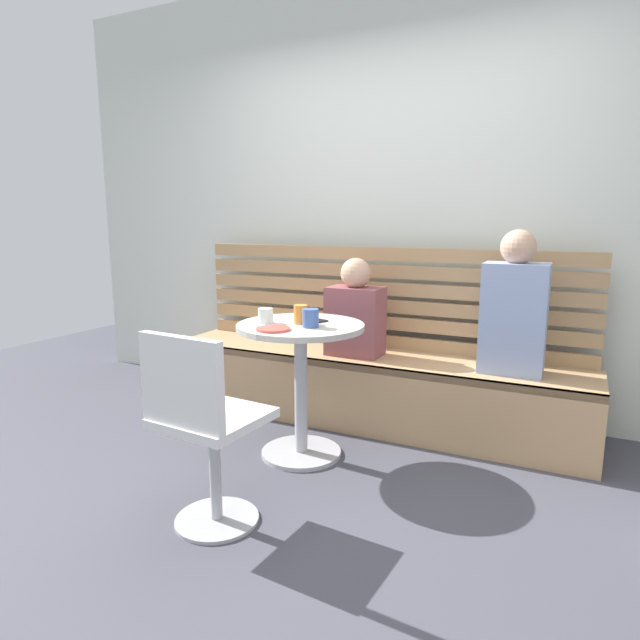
{
  "coord_description": "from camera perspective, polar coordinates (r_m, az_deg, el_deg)",
  "views": [
    {
      "loc": [
        1.17,
        -1.89,
        1.28
      ],
      "look_at": [
        -0.07,
        0.66,
        0.75
      ],
      "focal_mm": 30.04,
      "sensor_mm": 36.0,
      "label": 1
    }
  ],
  "objects": [
    {
      "name": "booth_backrest",
      "position": [
        3.56,
        6.51,
        2.42
      ],
      "size": [
        2.65,
        0.04,
        0.67
      ],
      "color": "#A68157",
      "rests_on": "booth_bench"
    },
    {
      "name": "plate_small",
      "position": [
        2.68,
        -5.01,
        -0.96
      ],
      "size": [
        0.17,
        0.17,
        0.01
      ],
      "primitive_type": "cylinder",
      "color": "#DB4C42",
      "rests_on": "cafe_table"
    },
    {
      "name": "person_adult",
      "position": [
        3.13,
        19.99,
        1.06
      ],
      "size": [
        0.34,
        0.22,
        0.79
      ],
      "color": "#8C9EC6",
      "rests_on": "booth_bench"
    },
    {
      "name": "cup_glass_short",
      "position": [
        2.86,
        -5.82,
        0.46
      ],
      "size": [
        0.08,
        0.08,
        0.08
      ],
      "primitive_type": "cylinder",
      "color": "silver",
      "rests_on": "cafe_table"
    },
    {
      "name": "back_wall",
      "position": [
        3.72,
        7.79,
        13.12
      ],
      "size": [
        5.2,
        0.1,
        2.9
      ],
      "primitive_type": "cube",
      "color": "silver",
      "rests_on": "ground"
    },
    {
      "name": "cafe_table",
      "position": [
        2.89,
        -2.07,
        -4.72
      ],
      "size": [
        0.68,
        0.68,
        0.74
      ],
      "color": "#ADADB2",
      "rests_on": "ground"
    },
    {
      "name": "phone_on_table",
      "position": [
        2.92,
        -0.55,
        0.01
      ],
      "size": [
        0.16,
        0.12,
        0.01
      ],
      "primitive_type": "cube",
      "rotation": [
        0.0,
        0.0,
        1.2
      ],
      "color": "black",
      "rests_on": "cafe_table"
    },
    {
      "name": "person_child_left",
      "position": [
        3.36,
        3.78,
        0.77
      ],
      "size": [
        0.34,
        0.22,
        0.61
      ],
      "color": "brown",
      "rests_on": "booth_bench"
    },
    {
      "name": "cup_tumbler_orange",
      "position": [
        2.83,
        -2.08,
        0.61
      ],
      "size": [
        0.07,
        0.07,
        0.1
      ],
      "primitive_type": "cylinder",
      "color": "orange",
      "rests_on": "cafe_table"
    },
    {
      "name": "cup_mug_blue",
      "position": [
        2.73,
        -1.01,
        0.2
      ],
      "size": [
        0.08,
        0.08,
        0.09
      ],
      "primitive_type": "cylinder",
      "color": "#3D5B9E",
      "rests_on": "cafe_table"
    },
    {
      "name": "ground",
      "position": [
        2.56,
        -5.35,
        -19.4
      ],
      "size": [
        8.0,
        8.0,
        0.0
      ],
      "primitive_type": "plane",
      "color": "#42424C"
    },
    {
      "name": "booth_bench",
      "position": [
        3.47,
        4.97,
        -7.22
      ],
      "size": [
        2.7,
        0.52,
        0.44
      ],
      "color": "tan",
      "rests_on": "ground"
    },
    {
      "name": "white_chair",
      "position": [
        2.27,
        -12.4,
        -10.77
      ],
      "size": [
        0.43,
        0.43,
        0.85
      ],
      "color": "#ADADB2",
      "rests_on": "ground"
    }
  ]
}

